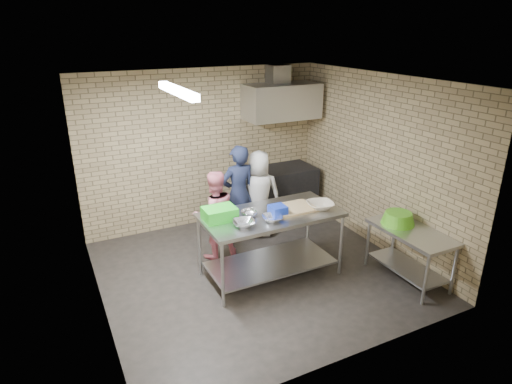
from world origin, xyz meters
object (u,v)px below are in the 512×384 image
at_px(stove, 281,191).
at_px(green_crate, 220,214).
at_px(blue_tub, 278,211).
at_px(woman_pink, 215,215).
at_px(green_basin, 398,218).
at_px(bottle_red, 279,104).
at_px(prep_table, 270,244).
at_px(side_counter, 408,255).
at_px(man_navy, 238,194).
at_px(woman_white, 259,194).
at_px(bottle_green, 298,103).

distance_m(stove, green_crate, 2.59).
distance_m(blue_tub, woman_pink, 1.14).
xyz_separation_m(green_basin, bottle_red, (-0.38, 2.74, 1.19)).
distance_m(prep_table, bottle_red, 2.84).
xyz_separation_m(side_counter, man_navy, (-1.59, 2.14, 0.43)).
bearing_deg(stove, green_basin, -80.24).
bearing_deg(prep_table, green_basin, -23.69).
xyz_separation_m(side_counter, woman_pink, (-2.14, 1.80, 0.31)).
xyz_separation_m(blue_tub, man_navy, (-0.00, 1.28, -0.21)).
bearing_deg(woman_pink, bottle_red, -144.14).
distance_m(bottle_red, woman_pink, 2.50).
relative_size(green_crate, green_basin, 0.91).
relative_size(side_counter, bottle_red, 6.67).
xyz_separation_m(prep_table, stove, (1.19, 1.79, -0.02)).
distance_m(side_counter, green_basin, 0.52).
height_order(prep_table, green_crate, green_crate).
relative_size(green_basin, woman_pink, 0.34).
distance_m(prep_table, woman_white, 1.30).
relative_size(side_counter, stove, 1.00).
xyz_separation_m(prep_table, blue_tub, (0.05, -0.10, 0.54)).
xyz_separation_m(man_navy, woman_white, (0.38, 0.02, -0.07)).
height_order(prep_table, woman_white, woman_white).
bearing_deg(green_crate, woman_white, 43.86).
bearing_deg(green_crate, bottle_green, 39.16).
bearing_deg(woman_pink, green_basin, 145.39).
height_order(prep_table, side_counter, prep_table).
xyz_separation_m(blue_tub, woman_pink, (-0.55, 0.94, -0.33)).
distance_m(side_counter, woman_white, 2.51).
bearing_deg(green_basin, woman_white, 121.96).
bearing_deg(stove, bottle_green, 28.07).
bearing_deg(bottle_red, blue_tub, -119.27).
relative_size(prep_table, man_navy, 1.17).
xyz_separation_m(green_crate, bottle_red, (1.94, 1.91, 1.00)).
relative_size(prep_table, green_crate, 4.50).
relative_size(blue_tub, man_navy, 0.13).
bearing_deg(side_counter, woman_white, 119.30).
distance_m(bottle_red, man_navy, 1.91).
bearing_deg(bottle_green, blue_tub, -126.82).
distance_m(side_counter, man_navy, 2.70).
bearing_deg(blue_tub, side_counter, -28.43).
height_order(bottle_red, man_navy, bottle_red).
distance_m(stove, green_basin, 2.57).
relative_size(blue_tub, bottle_green, 1.40).
relative_size(blue_tub, green_basin, 0.46).
bearing_deg(bottle_green, stove, -151.93).
distance_m(bottle_red, bottle_green, 0.40).
bearing_deg(woman_pink, prep_table, 122.34).
xyz_separation_m(side_counter, bottle_red, (-0.40, 2.99, 1.65)).
xyz_separation_m(stove, bottle_green, (0.45, 0.24, 1.57)).
xyz_separation_m(stove, green_crate, (-1.89, -1.67, 0.58)).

